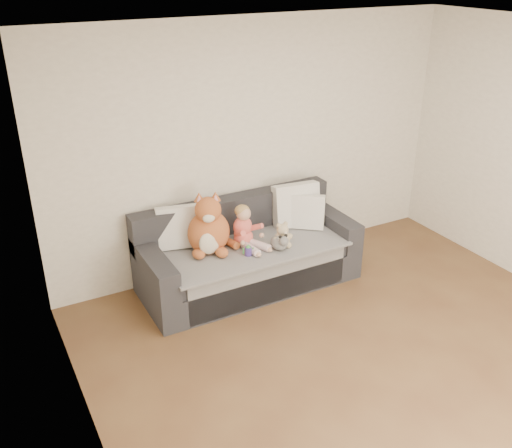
{
  "coord_description": "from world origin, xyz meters",
  "views": [
    {
      "loc": [
        -2.7,
        -2.49,
        3.1
      ],
      "look_at": [
        -0.34,
        1.87,
        0.75
      ],
      "focal_mm": 40.0,
      "sensor_mm": 36.0,
      "label": 1
    }
  ],
  "objects": [
    {
      "name": "sofa",
      "position": [
        -0.34,
        2.06,
        0.31
      ],
      "size": [
        2.2,
        0.94,
        0.85
      ],
      "color": "#28292D",
      "rests_on": "ground"
    },
    {
      "name": "sippy_cup",
      "position": [
        -0.47,
        1.8,
        0.53
      ],
      "size": [
        0.1,
        0.09,
        0.12
      ],
      "rotation": [
        0.0,
        0.0,
        -0.39
      ],
      "color": "#4D3694",
      "rests_on": "sofa"
    },
    {
      "name": "room_shell",
      "position": [
        0.0,
        0.42,
        1.3
      ],
      "size": [
        5.0,
        5.0,
        5.0
      ],
      "color": "brown",
      "rests_on": "ground"
    },
    {
      "name": "plush_cow",
      "position": [
        -0.14,
        1.76,
        0.55
      ],
      "size": [
        0.16,
        0.24,
        0.19
      ],
      "rotation": [
        0.0,
        0.0,
        -0.03
      ],
      "color": "white",
      "rests_on": "sofa"
    },
    {
      "name": "toddler",
      "position": [
        -0.39,
        2.0,
        0.65
      ],
      "size": [
        0.3,
        0.44,
        0.43
      ],
      "rotation": [
        0.0,
        0.0,
        0.24
      ],
      "color": "#EA6752",
      "rests_on": "sofa"
    },
    {
      "name": "cushion_right_back",
      "position": [
        0.31,
        2.18,
        0.7
      ],
      "size": [
        0.52,
        0.28,
        0.47
      ],
      "rotation": [
        0.0,
        0.0,
        -0.13
      ],
      "color": "white",
      "rests_on": "sofa"
    },
    {
      "name": "teddy_bear",
      "position": [
        -0.09,
        1.79,
        0.58
      ],
      "size": [
        0.22,
        0.16,
        0.27
      ],
      "rotation": [
        0.0,
        0.0,
        0.04
      ],
      "color": "tan",
      "rests_on": "sofa"
    },
    {
      "name": "plush_cat",
      "position": [
        -0.75,
        2.06,
        0.71
      ],
      "size": [
        0.49,
        0.45,
        0.64
      ],
      "rotation": [
        0.0,
        0.0,
        -0.36
      ],
      "color": "#A54624",
      "rests_on": "sofa"
    },
    {
      "name": "cushion_left",
      "position": [
        -0.96,
        2.3,
        0.68
      ],
      "size": [
        0.49,
        0.3,
        0.43
      ],
      "rotation": [
        0.0,
        0.0,
        -0.22
      ],
      "color": "white",
      "rests_on": "sofa"
    },
    {
      "name": "cushion_right_front",
      "position": [
        0.36,
        2.07,
        0.65
      ],
      "size": [
        0.42,
        0.38,
        0.37
      ],
      "rotation": [
        0.0,
        0.0,
        -0.66
      ],
      "color": "white",
      "rests_on": "sofa"
    }
  ]
}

